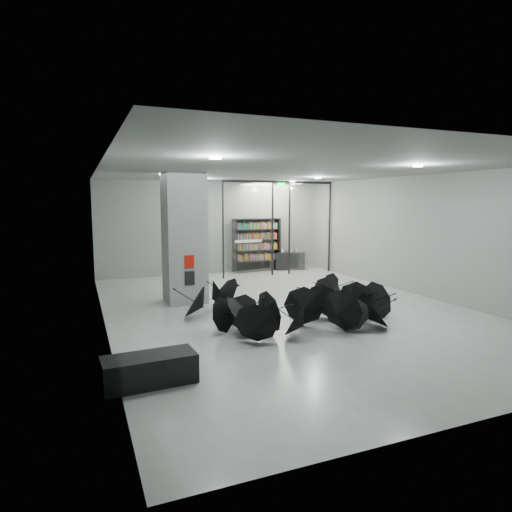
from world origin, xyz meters
name	(u,v)px	position (x,y,z in m)	size (l,w,h in m)	color
room	(286,212)	(0.00, 0.00, 2.84)	(14.00, 14.02, 4.01)	gray
column	(184,238)	(-2.50, 2.00, 2.00)	(1.20, 1.20, 4.00)	slate
fire_cabinet	(189,262)	(-2.50, 1.38, 1.35)	(0.28, 0.04, 0.38)	#A50A07
info_panel	(190,278)	(-2.50, 1.38, 0.85)	(0.30, 0.03, 0.42)	black
exit_sign	(281,185)	(2.40, 5.30, 3.82)	(0.30, 0.06, 0.15)	#0CE533
glass_partition	(279,224)	(2.39, 5.50, 2.18)	(5.06, 0.08, 4.00)	silver
bench	(149,369)	(-4.50, -3.89, 0.25)	(1.58, 0.68, 0.51)	black
bookshelf	(257,245)	(1.89, 6.75, 1.19)	(2.16, 0.43, 2.38)	black
shop_counter	(289,261)	(3.45, 6.60, 0.41)	(1.35, 0.54, 0.81)	black
umbrella_cluster	(299,310)	(-0.28, -1.42, 0.31)	(5.84, 4.52, 1.29)	black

